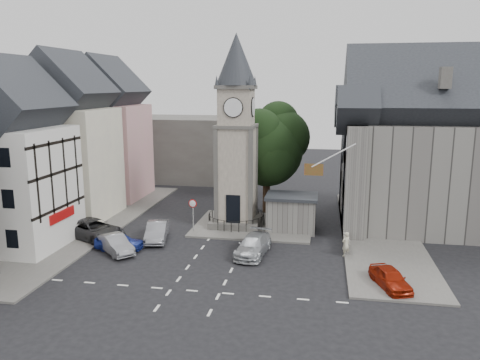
% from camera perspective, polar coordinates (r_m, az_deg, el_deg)
% --- Properties ---
extents(ground, '(120.00, 120.00, 0.00)m').
position_cam_1_polar(ground, '(33.71, -2.95, -9.50)').
color(ground, black).
rests_on(ground, ground).
extents(pavement_west, '(6.00, 30.00, 0.14)m').
position_cam_1_polar(pavement_west, '(43.30, -17.49, -5.14)').
color(pavement_west, '#595651').
rests_on(pavement_west, ground).
extents(pavement_east, '(6.00, 26.00, 0.14)m').
position_cam_1_polar(pavement_east, '(40.74, 16.51, -6.12)').
color(pavement_east, '#595651').
rests_on(pavement_east, ground).
extents(central_island, '(10.00, 8.00, 0.16)m').
position_cam_1_polar(central_island, '(40.86, 1.65, -5.57)').
color(central_island, '#595651').
rests_on(central_island, ground).
extents(road_markings, '(20.00, 8.00, 0.01)m').
position_cam_1_polar(road_markings, '(28.80, -5.48, -13.32)').
color(road_markings, silver).
rests_on(road_markings, ground).
extents(clock_tower, '(4.86, 4.86, 16.25)m').
position_cam_1_polar(clock_tower, '(39.50, -0.45, 5.76)').
color(clock_tower, '#4C4944').
rests_on(clock_tower, ground).
extents(stone_shelter, '(4.30, 3.30, 3.08)m').
position_cam_1_polar(stone_shelter, '(39.64, 6.29, -3.97)').
color(stone_shelter, '#625E5A').
rests_on(stone_shelter, ground).
extents(town_tree, '(7.20, 7.20, 10.80)m').
position_cam_1_polar(town_tree, '(44.24, 3.31, 4.86)').
color(town_tree, black).
rests_on(town_tree, ground).
extents(warning_sign_post, '(0.70, 0.19, 2.85)m').
position_cam_1_polar(warning_sign_post, '(38.86, -5.78, -3.54)').
color(warning_sign_post, black).
rests_on(warning_sign_post, ground).
extents(terrace_pink, '(8.10, 7.60, 12.80)m').
position_cam_1_polar(terrace_pink, '(52.16, -15.81, 5.02)').
color(terrace_pink, '#CE8D96').
rests_on(terrace_pink, ground).
extents(terrace_cream, '(8.10, 7.60, 12.80)m').
position_cam_1_polar(terrace_cream, '(45.15, -20.21, 3.81)').
color(terrace_cream, beige).
rests_on(terrace_cream, ground).
extents(terrace_tudor, '(8.10, 7.60, 12.00)m').
position_cam_1_polar(terrace_tudor, '(38.59, -26.10, 1.55)').
color(terrace_tudor, silver).
rests_on(terrace_tudor, ground).
extents(backdrop_west, '(20.00, 10.00, 8.00)m').
position_cam_1_polar(backdrop_west, '(62.23, -7.96, 3.93)').
color(backdrop_west, '#4C4944').
rests_on(backdrop_west, ground).
extents(east_building, '(14.40, 11.40, 12.60)m').
position_cam_1_polar(east_building, '(42.87, 21.33, 2.92)').
color(east_building, '#625E5A').
rests_on(east_building, ground).
extents(east_boundary_wall, '(0.40, 16.00, 0.90)m').
position_cam_1_polar(east_boundary_wall, '(42.31, 12.47, -4.72)').
color(east_boundary_wall, '#625E5A').
rests_on(east_boundary_wall, ground).
extents(flagpole, '(3.68, 0.10, 2.74)m').
position_cam_1_polar(flagpole, '(35.02, 11.33, 2.95)').
color(flagpole, white).
rests_on(flagpole, ground).
extents(car_west_blue, '(3.67, 1.58, 1.23)m').
position_cam_1_polar(car_west_blue, '(36.28, -14.50, -7.29)').
color(car_west_blue, navy).
rests_on(car_west_blue, ground).
extents(car_west_silver, '(3.93, 3.75, 1.33)m').
position_cam_1_polar(car_west_silver, '(35.67, -14.96, -7.55)').
color(car_west_silver, gray).
rests_on(car_west_silver, ground).
extents(car_west_grey, '(6.26, 4.81, 1.58)m').
position_cam_1_polar(car_west_grey, '(39.18, -17.42, -5.78)').
color(car_west_grey, '#29292B').
rests_on(car_west_grey, ground).
extents(car_island_silver, '(2.49, 4.61, 1.44)m').
position_cam_1_polar(car_island_silver, '(37.78, -10.09, -6.17)').
color(car_island_silver, gray).
rests_on(car_island_silver, ground).
extents(car_island_east, '(2.49, 4.99, 1.39)m').
position_cam_1_polar(car_island_east, '(34.15, 1.63, -7.96)').
color(car_island_east, '#ACB0B5').
rests_on(car_island_east, ground).
extents(car_east_red, '(2.59, 3.98, 1.26)m').
position_cam_1_polar(car_east_red, '(30.22, 17.85, -11.33)').
color(car_east_red, '#971B08').
rests_on(car_east_red, ground).
extents(pedestrian, '(0.79, 0.76, 1.82)m').
position_cam_1_polar(pedestrian, '(34.54, 12.78, -7.65)').
color(pedestrian, beige).
rests_on(pedestrian, ground).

